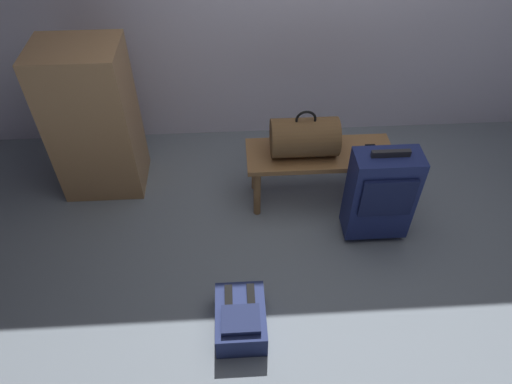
{
  "coord_description": "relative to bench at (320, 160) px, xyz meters",
  "views": [
    {
      "loc": [
        -0.58,
        -1.7,
        2.43
      ],
      "look_at": [
        -0.45,
        0.54,
        0.25
      ],
      "focal_mm": 32.74,
      "sensor_mm": 36.0,
      "label": 1
    }
  ],
  "objects": [
    {
      "name": "bench",
      "position": [
        0.0,
        0.0,
        0.0
      ],
      "size": [
        1.0,
        0.36,
        0.43
      ],
      "color": "olive",
      "rests_on": "ground"
    },
    {
      "name": "ground_plane",
      "position": [
        -0.0,
        -0.71,
        -0.36
      ],
      "size": [
        6.6,
        6.6,
        0.0
      ],
      "primitive_type": "plane",
      "color": "slate"
    },
    {
      "name": "cell_phone",
      "position": [
        0.35,
        -0.02,
        0.07
      ],
      "size": [
        0.07,
        0.14,
        0.01
      ],
      "color": "black",
      "rests_on": "bench"
    },
    {
      "name": "backpack_navy",
      "position": [
        -0.59,
        -1.03,
        -0.27
      ],
      "size": [
        0.28,
        0.38,
        0.21
      ],
      "color": "navy",
      "rests_on": "ground"
    },
    {
      "name": "duffel_bag_brown",
      "position": [
        -0.12,
        -0.0,
        0.2
      ],
      "size": [
        0.44,
        0.26,
        0.34
      ],
      "color": "brown",
      "rests_on": "bench"
    },
    {
      "name": "side_cabinet",
      "position": [
        -1.54,
        0.27,
        0.19
      ],
      "size": [
        0.56,
        0.44,
        1.1
      ],
      "color": "#A87A4C",
      "rests_on": "ground"
    },
    {
      "name": "suitcase_upright_navy",
      "position": [
        0.33,
        -0.37,
        0.01
      ],
      "size": [
        0.41,
        0.23,
        0.72
      ],
      "color": "navy",
      "rests_on": "ground"
    }
  ]
}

